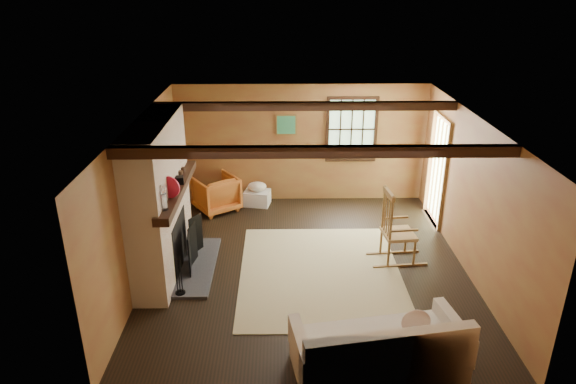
{
  "coord_description": "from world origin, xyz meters",
  "views": [
    {
      "loc": [
        -0.41,
        -7.13,
        4.28
      ],
      "look_at": [
        -0.3,
        0.4,
        1.13
      ],
      "focal_mm": 32.0,
      "sensor_mm": 36.0,
      "label": 1
    }
  ],
  "objects_px": {
    "fireplace": "(161,205)",
    "laundry_basket": "(257,198)",
    "rocking_chair": "(396,231)",
    "armchair": "(216,193)",
    "sofa": "(380,353)"
  },
  "relations": [
    {
      "from": "fireplace",
      "to": "armchair",
      "type": "distance_m",
      "value": 2.39
    },
    {
      "from": "rocking_chair",
      "to": "armchair",
      "type": "bearing_deg",
      "value": 51.33
    },
    {
      "from": "rocking_chair",
      "to": "fireplace",
      "type": "bearing_deg",
      "value": 87.15
    },
    {
      "from": "fireplace",
      "to": "laundry_basket",
      "type": "relative_size",
      "value": 4.8
    },
    {
      "from": "fireplace",
      "to": "rocking_chair",
      "type": "bearing_deg",
      "value": 2.95
    },
    {
      "from": "fireplace",
      "to": "rocking_chair",
      "type": "xyz_separation_m",
      "value": [
        3.66,
        0.19,
        -0.58
      ]
    },
    {
      "from": "fireplace",
      "to": "rocking_chair",
      "type": "height_order",
      "value": "fireplace"
    },
    {
      "from": "laundry_basket",
      "to": "armchair",
      "type": "relative_size",
      "value": 0.64
    },
    {
      "from": "armchair",
      "to": "rocking_chair",
      "type": "bearing_deg",
      "value": 113.22
    },
    {
      "from": "sofa",
      "to": "armchair",
      "type": "relative_size",
      "value": 2.68
    },
    {
      "from": "fireplace",
      "to": "armchair",
      "type": "relative_size",
      "value": 3.08
    },
    {
      "from": "fireplace",
      "to": "laundry_basket",
      "type": "xyz_separation_m",
      "value": [
        1.33,
        2.45,
        -0.95
      ]
    },
    {
      "from": "rocking_chair",
      "to": "laundry_basket",
      "type": "height_order",
      "value": "rocking_chair"
    },
    {
      "from": "armchair",
      "to": "sofa",
      "type": "bearing_deg",
      "value": 83.8
    },
    {
      "from": "rocking_chair",
      "to": "armchair",
      "type": "xyz_separation_m",
      "value": [
        -3.13,
        2.02,
        -0.17
      ]
    }
  ]
}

